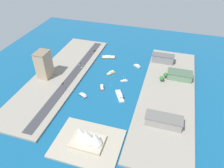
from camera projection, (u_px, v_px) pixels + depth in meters
ground_plane at (111, 85)px, 305.71m from camera, size 440.00×440.00×0.00m
quay_west at (167, 94)px, 286.45m from camera, size 70.00×240.00×2.52m
quay_east at (60, 75)px, 323.46m from camera, size 70.00×240.00×2.52m
peninsula_point at (88, 143)px, 223.30m from camera, size 69.80×55.49×2.00m
road_strip at (72, 76)px, 318.06m from camera, size 12.82×228.00×0.15m
ferry_white_commuter at (120, 96)px, 282.58m from camera, size 17.78×25.00×6.81m
tugboat_red at (102, 87)px, 298.83m from camera, size 8.92×13.53×4.07m
barge_flat_brown at (108, 57)px, 366.64m from camera, size 23.74×14.59×3.12m
patrol_launch_navy at (83, 95)px, 285.40m from camera, size 13.21×10.00×2.97m
sailboat_small_white at (124, 81)px, 312.27m from camera, size 10.56×6.72×10.28m
yacht_sleek_gray at (137, 66)px, 342.83m from camera, size 13.16×10.42×4.01m
water_taxi_orange at (111, 73)px, 326.93m from camera, size 12.02×13.00×4.23m
terminal_long_green at (180, 75)px, 310.75m from camera, size 35.43×19.07×10.73m
carpark_squat_concrete at (164, 121)px, 239.01m from camera, size 41.64×16.72×11.25m
apartment_midrise_tan at (44, 65)px, 306.63m from camera, size 17.42×22.25×39.94m
warehouse_low_gray at (163, 58)px, 347.07m from camera, size 35.49×14.76×13.08m
suv_black at (94, 51)px, 379.96m from camera, size 2.05×4.70×1.61m
pickup_red at (62, 84)px, 301.97m from camera, size 1.91×5.21×1.54m
sedan_silver at (80, 64)px, 344.76m from camera, size 2.17×4.89×1.39m
van_white at (82, 67)px, 337.46m from camera, size 1.98×4.89×1.67m
traffic_light_waterfront at (66, 89)px, 287.27m from camera, size 0.36×0.36×6.50m
opera_landmark at (87, 137)px, 217.39m from camera, size 34.24×24.16×21.74m
park_tree_cluster at (163, 77)px, 306.56m from camera, size 10.49×15.44×9.62m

